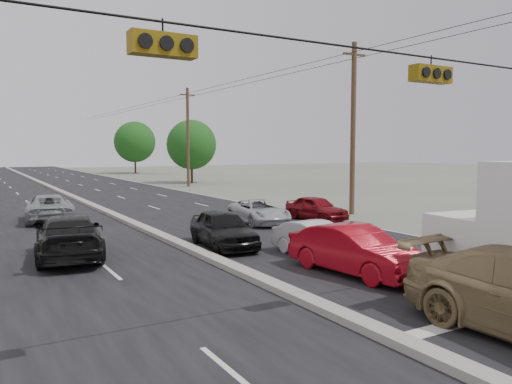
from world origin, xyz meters
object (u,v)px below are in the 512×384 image
queue_car_a (223,229)px  queue_car_c (259,212)px  utility_pole_right_c (188,137)px  tree_right_far (135,142)px  tree_right_mid (191,145)px  oncoming_far (49,208)px  red_sedan (355,251)px  oncoming_near (69,237)px  queue_car_b (317,240)px  queue_car_e (316,208)px  utility_pole_right_b (353,127)px

queue_car_a → queue_car_c: (4.42, 4.69, -0.12)m
utility_pole_right_c → tree_right_far: (3.50, 30.00, -0.15)m
tree_right_mid → queue_car_c: (-9.18, -30.49, -3.72)m
queue_car_c → oncoming_far: (-9.24, 6.47, 0.10)m
utility_pole_right_c → red_sedan: size_ratio=2.20×
queue_car_c → oncoming_far: oncoming_far is taller
oncoming_near → queue_car_a: bearing=177.9°
queue_car_b → queue_car_c: 8.28m
tree_right_far → queue_car_b: bearing=-101.1°
utility_pole_right_c → oncoming_near: 33.91m
queue_car_e → oncoming_near: size_ratio=0.72×
utility_pole_right_b → queue_car_c: 8.07m
utility_pole_right_c → oncoming_near: (-16.67, -29.21, -4.33)m
utility_pole_right_b → oncoming_near: 17.73m
utility_pole_right_b → oncoming_far: size_ratio=1.95×
oncoming_far → queue_car_b: bearing=121.6°
tree_right_far → oncoming_near: 62.69m
tree_right_far → queue_car_e: size_ratio=2.12×
queue_car_c → oncoming_near: 10.66m
red_sedan → oncoming_near: size_ratio=0.85×
red_sedan → queue_car_b: red_sedan is taller
queue_car_a → queue_car_b: bearing=-50.7°
utility_pole_right_b → queue_car_a: utility_pole_right_b is taller
tree_right_far → red_sedan: (-13.00, -66.02, -4.21)m
tree_right_mid → red_sedan: bearing=-106.3°
red_sedan → oncoming_near: 9.89m
tree_right_far → queue_car_b: tree_right_far is taller
utility_pole_right_b → red_sedan: utility_pole_right_b is taller
queue_car_c → oncoming_far: 11.28m
tree_right_far → oncoming_near: tree_right_far is taller
queue_car_b → utility_pole_right_b: bearing=39.8°
queue_car_a → oncoming_near: bearing=176.6°
tree_right_mid → oncoming_near: (-19.17, -34.21, -3.56)m
oncoming_far → tree_right_far: bearing=-105.7°
tree_right_mid → utility_pole_right_b: bearing=-94.8°
utility_pole_right_b → utility_pole_right_c: bearing=90.0°
utility_pole_right_b → tree_right_mid: 30.11m
red_sedan → queue_car_c: 10.89m
queue_car_b → queue_car_c: bearing=70.3°
tree_right_mid → queue_car_a: (-13.60, -35.18, -3.60)m
queue_car_b → queue_car_e: size_ratio=0.98×
utility_pole_right_c → oncoming_far: 25.20m
queue_car_b → oncoming_far: bearing=112.2°
queue_car_c → queue_car_e: (3.26, -0.55, 0.04)m
utility_pole_right_b → utility_pole_right_c: 25.00m
utility_pole_right_c → queue_car_e: utility_pole_right_c is taller
queue_car_e → oncoming_near: (-13.25, -3.16, 0.12)m
tree_right_mid → oncoming_far: tree_right_mid is taller
oncoming_near → utility_pole_right_b: bearing=-158.0°
utility_pole_right_b → red_sedan: (-9.50, -11.02, -4.36)m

